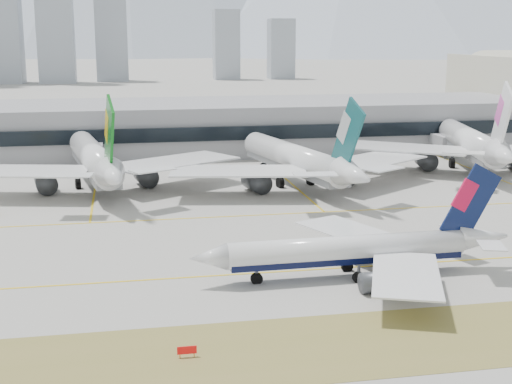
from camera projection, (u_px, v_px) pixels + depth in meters
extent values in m
plane|color=gray|center=(254.00, 263.00, 113.30)|extent=(3000.00, 3000.00, 0.00)
cube|color=olive|center=(305.00, 348.00, 82.60)|extent=(360.00, 18.00, 0.06)
cube|color=yellow|center=(260.00, 273.00, 108.50)|extent=(360.00, 0.45, 0.04)
cube|color=yellow|center=(227.00, 216.00, 142.08)|extent=(360.00, 0.45, 0.04)
cylinder|color=white|center=(347.00, 249.00, 105.89)|extent=(36.26, 4.70, 3.96)
cube|color=black|center=(347.00, 256.00, 106.12)|extent=(35.52, 4.09, 1.78)
cone|color=white|center=(208.00, 258.00, 101.69)|extent=(5.61, 4.07, 3.96)
cone|color=white|center=(483.00, 237.00, 110.23)|extent=(8.12, 4.12, 3.96)
cube|color=white|center=(352.00, 232.00, 117.43)|extent=(15.89, 21.45, 0.24)
cube|color=white|center=(458.00, 227.00, 114.78)|extent=(5.14, 6.39, 0.16)
cylinder|color=#3F4247|center=(347.00, 251.00, 114.00)|extent=(6.09, 3.09, 2.97)
cube|color=#3F4247|center=(347.00, 244.00, 113.75)|extent=(2.52, 0.35, 1.38)
cube|color=white|center=(406.00, 274.00, 96.47)|extent=(15.29, 21.41, 0.24)
cube|color=white|center=(492.00, 245.00, 104.95)|extent=(4.97, 6.32, 0.16)
cylinder|color=#3F4247|center=(381.00, 282.00, 100.03)|extent=(6.09, 3.09, 2.97)
cube|color=#3F4247|center=(382.00, 274.00, 99.77)|extent=(2.52, 0.35, 1.38)
cube|color=#0B1645|center=(470.00, 203.00, 108.53)|extent=(9.78, 0.56, 12.39)
cube|color=#CD0D3F|center=(465.00, 195.00, 108.04)|extent=(4.42, 0.53, 5.31)
cylinder|color=#3F4247|center=(257.00, 275.00, 103.80)|extent=(0.47, 0.47, 2.37)
cylinder|color=black|center=(257.00, 279.00, 103.91)|extent=(1.79, 0.73, 1.78)
cylinder|color=#3F4247|center=(359.00, 274.00, 104.32)|extent=(0.47, 0.47, 2.37)
cylinder|color=black|center=(359.00, 278.00, 104.42)|extent=(1.79, 0.73, 1.78)
cylinder|color=#3F4247|center=(347.00, 264.00, 109.23)|extent=(0.47, 0.47, 2.37)
cylinder|color=black|center=(347.00, 267.00, 109.34)|extent=(1.79, 0.73, 1.78)
cylinder|color=white|center=(94.00, 157.00, 169.18)|extent=(14.16, 48.77, 6.40)
cube|color=slate|center=(94.00, 164.00, 169.56)|extent=(13.06, 47.66, 2.88)
cone|color=white|center=(80.00, 141.00, 194.75)|extent=(7.51, 8.33, 6.40)
cone|color=white|center=(114.00, 177.00, 141.89)|extent=(8.06, 11.65, 6.40)
cube|color=white|center=(172.00, 162.00, 168.66)|extent=(33.55, 28.00, 0.38)
cube|color=white|center=(153.00, 170.00, 146.42)|extent=(10.12, 8.29, 0.26)
cylinder|color=#3F4247|center=(146.00, 175.00, 170.42)|extent=(6.04, 8.73, 4.80)
cube|color=#3F4247|center=(146.00, 168.00, 170.01)|extent=(1.02, 3.39, 2.24)
cube|color=white|center=(19.00, 171.00, 157.09)|extent=(33.05, 20.46, 0.38)
cube|color=white|center=(70.00, 175.00, 140.85)|extent=(9.56, 6.00, 0.26)
cylinder|color=#3F4247|center=(46.00, 182.00, 162.71)|extent=(6.04, 8.73, 4.80)
cube|color=#3F4247|center=(46.00, 174.00, 162.29)|extent=(1.02, 3.39, 2.24)
cube|color=#0D6118|center=(109.00, 137.00, 143.33)|extent=(2.74, 13.30, 17.16)
cube|color=#C3990B|center=(108.00, 127.00, 144.16)|extent=(1.67, 6.07, 7.34)
cylinder|color=#3F4247|center=(86.00, 165.00, 187.14)|extent=(0.77, 0.77, 3.84)
cylinder|color=black|center=(86.00, 168.00, 187.31)|extent=(1.57, 3.02, 2.88)
cylinder|color=#3F4247|center=(78.00, 180.00, 167.66)|extent=(0.77, 0.77, 3.84)
cylinder|color=black|center=(78.00, 184.00, 167.83)|extent=(1.57, 3.02, 2.88)
cylinder|color=#3F4247|center=(113.00, 178.00, 170.44)|extent=(0.77, 0.77, 3.84)
cylinder|color=black|center=(114.00, 181.00, 170.62)|extent=(1.57, 3.02, 2.88)
cylinder|color=white|center=(293.00, 157.00, 170.43)|extent=(15.92, 47.22, 6.21)
cube|color=slate|center=(293.00, 164.00, 170.80)|extent=(14.81, 46.10, 2.80)
cone|color=white|center=(250.00, 142.00, 194.78)|extent=(7.58, 8.32, 6.21)
cone|color=white|center=(355.00, 175.00, 144.44)|extent=(8.26, 11.50, 6.21)
cube|color=white|center=(369.00, 161.00, 170.78)|extent=(32.35, 28.03, 0.37)
cube|color=white|center=(384.00, 169.00, 149.15)|extent=(9.81, 8.31, 0.25)
cylinder|color=#3F4247|center=(342.00, 174.00, 172.19)|extent=(6.20, 8.63, 4.66)
cube|color=#3F4247|center=(342.00, 167.00, 171.79)|extent=(1.14, 3.29, 2.17)
cube|color=white|center=(239.00, 171.00, 158.08)|extent=(31.72, 18.59, 0.37)
cube|color=white|center=(315.00, 174.00, 143.04)|extent=(9.12, 5.44, 0.25)
cylinder|color=#3F4247|center=(256.00, 181.00, 163.73)|extent=(6.20, 8.63, 4.66)
cube|color=#3F4247|center=(256.00, 174.00, 163.32)|extent=(1.14, 3.29, 2.17)
cube|color=#134E53|center=(348.00, 137.00, 145.78)|extent=(3.27, 12.82, 16.66)
cube|color=#ADB3B6|center=(345.00, 128.00, 146.56)|extent=(1.90, 5.87, 7.13)
cylinder|color=#3F4247|center=(264.00, 165.00, 187.56)|extent=(0.75, 0.75, 3.73)
cylinder|color=black|center=(264.00, 168.00, 187.73)|extent=(1.65, 2.96, 2.80)
cylinder|color=#3F4247|center=(280.00, 180.00, 168.80)|extent=(0.75, 0.75, 3.73)
cylinder|color=black|center=(280.00, 183.00, 168.97)|extent=(1.65, 2.96, 2.80)
cylinder|color=#3F4247|center=(310.00, 177.00, 171.86)|extent=(0.75, 0.75, 3.73)
cylinder|color=black|center=(310.00, 180.00, 172.03)|extent=(1.65, 2.96, 2.80)
cylinder|color=white|center=(468.00, 140.00, 193.82)|extent=(17.26, 50.96, 6.70)
cube|color=slate|center=(468.00, 147.00, 194.22)|extent=(16.07, 49.75, 3.02)
cone|color=white|center=(443.00, 127.00, 222.33)|extent=(8.19, 8.99, 6.70)
cone|color=white|center=(504.00, 156.00, 163.41)|extent=(8.93, 12.43, 6.70)
cube|color=white|center=(406.00, 148.00, 187.23)|extent=(34.91, 30.29, 0.40)
cube|color=white|center=(464.00, 152.00, 165.58)|extent=(10.59, 8.98, 0.27)
cylinder|color=#3F4247|center=(426.00, 160.00, 191.15)|extent=(6.70, 9.32, 5.03)
cube|color=#3F4247|center=(426.00, 152.00, 190.71)|extent=(1.24, 3.55, 2.35)
cube|color=white|center=(502.00, 120.00, 165.12)|extent=(3.55, 13.83, 17.98)
cube|color=#E350B8|center=(501.00, 111.00, 166.07)|extent=(2.06, 6.33, 7.70)
cylinder|color=#3F4247|center=(450.00, 149.00, 213.78)|extent=(0.80, 0.80, 4.02)
cylinder|color=black|center=(450.00, 151.00, 213.96)|extent=(1.78, 3.20, 3.02)
cylinder|color=#3F4247|center=(452.00, 160.00, 193.71)|extent=(0.80, 0.80, 4.02)
cylinder|color=black|center=(452.00, 164.00, 193.90)|extent=(1.78, 3.20, 3.02)
cylinder|color=#3F4247|center=(484.00, 161.00, 193.49)|extent=(0.80, 0.80, 4.02)
cylinder|color=black|center=(484.00, 164.00, 193.68)|extent=(1.78, 3.20, 3.02)
cube|color=gray|center=(187.00, 126.00, 222.00)|extent=(280.00, 42.00, 15.00)
cube|color=black|center=(194.00, 134.00, 201.28)|extent=(280.00, 1.20, 4.00)
cube|color=beige|center=(482.00, 95.00, 259.73)|extent=(2.00, 57.00, 27.90)
cube|color=red|center=(187.00, 350.00, 79.93)|extent=(2.20, 0.15, 0.90)
cylinder|color=orange|center=(180.00, 356.00, 79.93)|extent=(0.10, 0.10, 0.50)
cylinder|color=orange|center=(194.00, 355.00, 80.22)|extent=(0.10, 0.10, 0.50)
cube|color=#939CA8|center=(0.00, 28.00, 522.05)|extent=(30.00, 27.00, 80.00)
cube|color=#939CA8|center=(54.00, 7.00, 521.27)|extent=(26.00, 23.40, 110.00)
cube|color=#939CA8|center=(111.00, 35.00, 547.25)|extent=(24.00, 21.60, 70.00)
cube|color=#939CA8|center=(226.00, 45.00, 570.02)|extent=(20.00, 18.00, 55.00)
cube|color=#939CA8|center=(281.00, 49.00, 578.95)|extent=(20.00, 18.00, 48.00)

